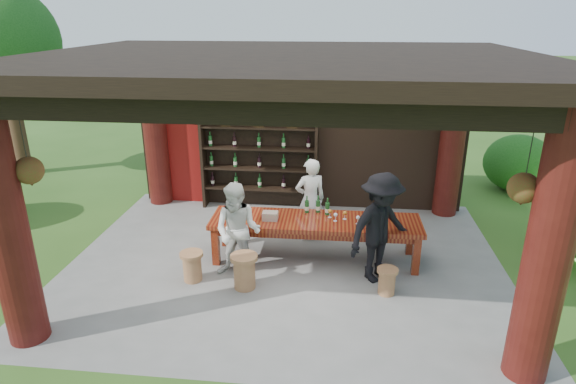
# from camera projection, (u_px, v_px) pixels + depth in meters

# --- Properties ---
(ground) EXTENTS (90.00, 90.00, 0.00)m
(ground) POSITION_uv_depth(u_px,v_px,m) (285.00, 262.00, 8.34)
(ground) COLOR #2D5119
(ground) RESTS_ON ground
(pavilion) EXTENTS (7.50, 6.00, 3.60)m
(pavilion) POSITION_uv_depth(u_px,v_px,m) (287.00, 136.00, 7.99)
(pavilion) COLOR slate
(pavilion) RESTS_ON ground
(wine_shelf) EXTENTS (2.51, 0.38, 2.21)m
(wine_shelf) POSITION_uv_depth(u_px,v_px,m) (259.00, 159.00, 10.31)
(wine_shelf) COLOR black
(wine_shelf) RESTS_ON ground
(tasting_table) EXTENTS (3.59, 0.95, 0.75)m
(tasting_table) POSITION_uv_depth(u_px,v_px,m) (315.00, 226.00, 8.23)
(tasting_table) COLOR #57130C
(tasting_table) RESTS_ON ground
(stool_near_left) EXTENTS (0.43, 0.43, 0.56)m
(stool_near_left) POSITION_uv_depth(u_px,v_px,m) (244.00, 271.00, 7.47)
(stool_near_left) COLOR #955E3B
(stool_near_left) RESTS_ON ground
(stool_near_right) EXTENTS (0.32, 0.32, 0.43)m
(stool_near_right) POSITION_uv_depth(u_px,v_px,m) (387.00, 281.00, 7.33)
(stool_near_right) COLOR #955E3B
(stool_near_right) RESTS_ON ground
(stool_far_left) EXTENTS (0.37, 0.37, 0.49)m
(stool_far_left) POSITION_uv_depth(u_px,v_px,m) (192.00, 266.00, 7.69)
(stool_far_left) COLOR #955E3B
(stool_far_left) RESTS_ON ground
(host) EXTENTS (0.68, 0.57, 1.59)m
(host) POSITION_uv_depth(u_px,v_px,m) (310.00, 200.00, 8.93)
(host) COLOR white
(host) RESTS_ON ground
(guest_woman) EXTENTS (0.85, 0.70, 1.59)m
(guest_woman) POSITION_uv_depth(u_px,v_px,m) (238.00, 231.00, 7.64)
(guest_woman) COLOR silver
(guest_woman) RESTS_ON ground
(guest_man) EXTENTS (1.33, 1.24, 1.80)m
(guest_man) POSITION_uv_depth(u_px,v_px,m) (380.00, 228.00, 7.51)
(guest_man) COLOR black
(guest_man) RESTS_ON ground
(table_bottles) EXTENTS (0.44, 0.17, 0.31)m
(table_bottles) POSITION_uv_depth(u_px,v_px,m) (317.00, 205.00, 8.40)
(table_bottles) COLOR #194C1E
(table_bottles) RESTS_ON tasting_table
(table_glasses) EXTENTS (0.96, 0.29, 0.15)m
(table_glasses) POSITION_uv_depth(u_px,v_px,m) (354.00, 217.00, 8.11)
(table_glasses) COLOR silver
(table_glasses) RESTS_ON tasting_table
(napkin_basket) EXTENTS (0.26, 0.18, 0.14)m
(napkin_basket) POSITION_uv_depth(u_px,v_px,m) (270.00, 216.00, 8.16)
(napkin_basket) COLOR #BF6672
(napkin_basket) RESTS_ON tasting_table
(shrubs) EXTENTS (15.01, 9.36, 1.36)m
(shrubs) POSITION_uv_depth(u_px,v_px,m) (312.00, 226.00, 8.41)
(shrubs) COLOR #194C14
(shrubs) RESTS_ON ground
(trees) EXTENTS (20.78, 9.08, 4.80)m
(trees) POSITION_uv_depth(u_px,v_px,m) (511.00, 55.00, 8.31)
(trees) COLOR #3F2819
(trees) RESTS_ON ground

